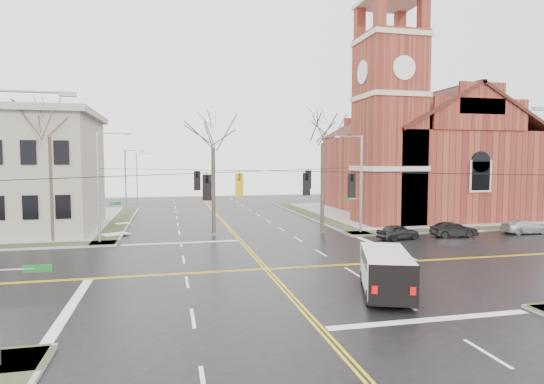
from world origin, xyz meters
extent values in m
plane|color=black|center=(0.00, 0.00, 0.00)|extent=(120.00, 120.00, 0.00)
cube|color=gray|center=(25.00, 25.00, 0.07)|extent=(30.00, 30.00, 0.15)
cube|color=#2F3C20|center=(11.20, 25.00, 0.15)|extent=(2.00, 30.00, 0.02)
cube|color=#2F3C20|center=(25.00, 11.20, 0.15)|extent=(30.00, 2.00, 0.02)
cube|color=#2F3C20|center=(-11.20, 25.00, 0.15)|extent=(2.00, 30.00, 0.02)
cube|color=gold|center=(-0.12, 0.00, 0.01)|extent=(0.12, 100.00, 0.01)
cube|color=gold|center=(0.12, 0.00, 0.01)|extent=(0.12, 100.00, 0.01)
cube|color=gold|center=(0.00, -0.12, 0.01)|extent=(100.00, 0.12, 0.01)
cube|color=gold|center=(0.00, 0.12, 0.01)|extent=(100.00, 0.12, 0.01)
cube|color=silver|center=(5.00, -10.50, 0.01)|extent=(9.50, 0.50, 0.01)
cube|color=silver|center=(-5.00, 10.50, 0.01)|extent=(9.50, 0.50, 0.01)
cube|color=silver|center=(-10.50, -5.00, 0.01)|extent=(0.50, 9.50, 0.01)
cube|color=silver|center=(10.50, 5.00, 0.01)|extent=(0.50, 9.50, 0.01)
cube|color=maroon|center=(17.00, 17.00, 10.00)|extent=(6.00, 6.00, 20.00)
cube|color=beige|center=(17.00, 17.00, 19.50)|extent=(6.30, 6.30, 0.50)
cylinder|color=silver|center=(17.00, 13.95, 16.00)|extent=(2.40, 0.15, 2.40)
cylinder|color=silver|center=(13.95, 17.00, 16.00)|extent=(0.15, 2.40, 2.40)
cube|color=maroon|center=(26.00, 26.00, 5.00)|extent=(18.00, 24.00, 10.00)
cube|color=maroon|center=(16.80, 20.00, 2.20)|extent=(2.00, 5.00, 4.40)
cylinder|color=gray|center=(11.50, 11.50, 4.65)|extent=(0.20, 0.20, 9.00)
cylinder|color=gray|center=(10.90, 11.50, 3.30)|extent=(1.20, 0.06, 0.06)
cube|color=#0F5B1B|center=(10.20, 11.50, 3.30)|extent=(0.90, 0.04, 0.25)
cylinder|color=gray|center=(10.30, 11.50, 9.05)|extent=(2.40, 0.08, 0.08)
cube|color=gray|center=(9.10, 11.50, 9.00)|extent=(0.50, 0.22, 0.15)
cylinder|color=gray|center=(-11.50, 11.50, 4.65)|extent=(0.20, 0.20, 9.00)
cylinder|color=gray|center=(-10.90, 11.50, 3.30)|extent=(1.20, 0.06, 0.06)
cube|color=#0F5B1B|center=(-10.20, 11.50, 3.30)|extent=(0.90, 0.04, 0.25)
cylinder|color=gray|center=(-10.30, 11.50, 9.05)|extent=(2.40, 0.08, 0.08)
cube|color=gray|center=(-9.10, 11.50, 9.00)|extent=(0.50, 0.22, 0.15)
cube|color=gray|center=(9.10, -11.50, 9.00)|extent=(0.50, 0.22, 0.15)
cylinder|color=gray|center=(-10.90, -11.50, 3.30)|extent=(1.20, 0.06, 0.06)
cube|color=#0F5B1B|center=(-10.20, -11.50, 3.30)|extent=(0.90, 0.04, 0.25)
cylinder|color=gray|center=(-10.30, -11.50, 9.05)|extent=(2.40, 0.08, 0.08)
cube|color=gray|center=(-9.10, -11.50, 9.00)|extent=(0.50, 0.22, 0.15)
cylinder|color=black|center=(0.00, 0.00, 6.20)|extent=(23.02, 23.02, 0.03)
cylinder|color=black|center=(0.00, 0.00, 6.20)|extent=(23.02, 23.02, 0.03)
imported|color=black|center=(-4.00, -4.00, 5.45)|extent=(0.21, 0.26, 1.30)
imported|color=black|center=(4.00, 4.00, 5.45)|extent=(0.21, 0.26, 1.30)
imported|color=#CA980B|center=(-2.00, -2.00, 5.45)|extent=(0.21, 0.26, 1.30)
imported|color=black|center=(-4.00, 4.00, 5.45)|extent=(0.21, 0.26, 1.30)
imported|color=black|center=(4.00, -4.00, 5.45)|extent=(0.21, 0.26, 1.30)
imported|color=black|center=(2.00, -2.00, 5.45)|extent=(0.21, 0.26, 1.30)
cylinder|color=gray|center=(-10.80, 28.00, 4.10)|extent=(0.16, 0.16, 8.00)
cylinder|color=gray|center=(-9.80, 28.00, 8.00)|extent=(2.00, 0.07, 0.07)
cube|color=gray|center=(-8.80, 28.00, 7.95)|extent=(0.45, 0.20, 0.13)
cylinder|color=gray|center=(-10.80, 48.00, 4.10)|extent=(0.16, 0.16, 8.00)
cylinder|color=gray|center=(-9.80, 48.00, 8.00)|extent=(2.00, 0.07, 0.07)
cube|color=gray|center=(-8.80, 48.00, 7.95)|extent=(0.45, 0.20, 0.13)
cube|color=white|center=(4.76, -6.75, 1.28)|extent=(4.01, 6.07, 1.82)
cube|color=white|center=(5.57, -4.54, 1.02)|extent=(2.39, 1.66, 1.28)
cube|color=black|center=(5.70, -4.19, 1.60)|extent=(1.90, 0.80, 0.85)
cube|color=black|center=(4.83, -6.55, 1.87)|extent=(3.40, 4.37, 0.59)
cube|color=#B70C0A|center=(2.98, -9.17, 1.07)|extent=(0.27, 0.16, 0.36)
cube|color=#B70C0A|center=(4.55, -9.75, 1.07)|extent=(0.27, 0.16, 0.36)
cube|color=black|center=(4.76, -6.75, 0.35)|extent=(4.08, 6.14, 0.11)
cylinder|color=black|center=(4.48, -4.65, 0.38)|extent=(0.53, 0.82, 0.77)
cylinder|color=black|center=(6.33, -5.33, 0.38)|extent=(0.53, 0.82, 0.77)
cylinder|color=black|center=(3.19, -8.17, 0.38)|extent=(0.53, 0.82, 0.77)
cylinder|color=black|center=(5.04, -8.84, 0.38)|extent=(0.53, 0.82, 0.77)
imported|color=black|center=(13.40, 7.97, 0.66)|extent=(4.13, 2.38, 1.32)
imported|color=black|center=(18.90, 7.98, 0.65)|extent=(4.09, 1.75, 1.31)
imported|color=#B0B1B3|center=(26.59, 8.26, 0.64)|extent=(4.45, 1.95, 1.27)
cylinder|color=#3E3527|center=(-15.38, 13.12, 4.45)|extent=(0.36, 0.36, 8.61)
cylinder|color=#3E3527|center=(-1.91, 14.04, 4.09)|extent=(0.36, 0.36, 7.88)
cylinder|color=#3E3527|center=(8.16, 12.75, 4.30)|extent=(0.36, 0.36, 8.31)
camera|label=1|loc=(-5.96, -27.58, 6.85)|focal=30.00mm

